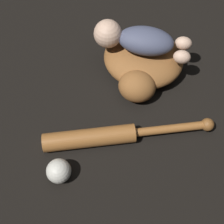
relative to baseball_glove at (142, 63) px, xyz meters
name	(u,v)px	position (x,y,z in m)	size (l,w,h in m)	color
ground_plane	(138,77)	(0.00, 0.03, -0.05)	(6.00, 6.00, 0.00)	black
baseball_glove	(142,63)	(0.00, 0.00, 0.00)	(0.34, 0.35, 0.10)	#935B2D
baby_figure	(137,39)	(0.03, -0.01, 0.09)	(0.33, 0.18, 0.09)	#4C516B
baseball_bat	(108,136)	(-0.02, 0.30, -0.02)	(0.47, 0.35, 0.06)	#9E602D
baseball	(59,171)	(0.05, 0.47, -0.01)	(0.08, 0.08, 0.08)	silver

